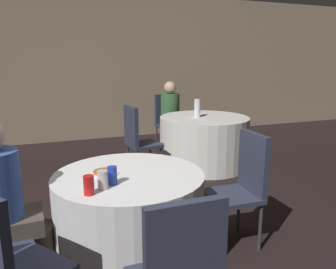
# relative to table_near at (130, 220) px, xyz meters

# --- Properties ---
(wall_back) EXTENTS (16.00, 0.06, 2.80)m
(wall_back) POSITION_rel_table_near_xyz_m (-0.06, 4.30, 1.03)
(wall_back) COLOR gray
(wall_back) RESTS_ON ground_plane
(table_near) EXTENTS (1.10, 1.10, 0.73)m
(table_near) POSITION_rel_table_near_xyz_m (0.00, 0.00, 0.00)
(table_near) COLOR white
(table_near) RESTS_ON ground_plane
(table_far) EXTENTS (1.30, 1.30, 0.73)m
(table_far) POSITION_rel_table_near_xyz_m (1.62, 2.00, 0.00)
(table_far) COLOR white
(table_far) RESTS_ON ground_plane
(chair_near_east) EXTENTS (0.42, 0.41, 0.96)m
(chair_near_east) POSITION_rel_table_near_xyz_m (0.97, -0.03, 0.20)
(chair_near_east) COLOR #2D3347
(chair_near_east) RESTS_ON ground_plane
(chair_near_southwest) EXTENTS (0.56, 0.56, 0.96)m
(chair_near_southwest) POSITION_rel_table_near_xyz_m (-0.78, -0.58, 0.20)
(chair_near_southwest) COLOR #2D3347
(chair_near_southwest) RESTS_ON ground_plane
(chair_far_west) EXTENTS (0.46, 0.45, 0.96)m
(chair_far_west) POSITION_rel_table_near_xyz_m (0.56, 1.85, 0.20)
(chair_far_west) COLOR #2D3347
(chair_far_west) RESTS_ON ground_plane
(chair_far_north) EXTENTS (0.47, 0.47, 0.96)m
(chair_far_north) POSITION_rel_table_near_xyz_m (1.43, 3.05, 0.20)
(chair_far_north) COLOR #2D3347
(chair_far_north) RESTS_ON ground_plane
(person_green_jacket) EXTENTS (0.36, 0.50, 1.19)m
(person_green_jacket) POSITION_rel_table_near_xyz_m (1.46, 2.89, 0.23)
(person_green_jacket) COLOR #282828
(person_green_jacket) RESTS_ON ground_plane
(person_blue_shirt) EXTENTS (0.50, 0.33, 1.21)m
(person_blue_shirt) POSITION_rel_table_near_xyz_m (-0.80, -0.05, 0.24)
(person_blue_shirt) COLOR #4C4238
(person_blue_shirt) RESTS_ON ground_plane
(pizza_plate_near) EXTENTS (0.22, 0.22, 0.02)m
(pizza_plate_near) POSITION_rel_table_near_xyz_m (-0.16, 0.08, 0.37)
(pizza_plate_near) COLOR white
(pizza_plate_near) RESTS_ON table_near
(soda_can_red) EXTENTS (0.07, 0.07, 0.12)m
(soda_can_red) POSITION_rel_table_near_xyz_m (-0.32, -0.28, 0.43)
(soda_can_red) COLOR red
(soda_can_red) RESTS_ON table_near
(soda_can_blue) EXTENTS (0.07, 0.07, 0.12)m
(soda_can_blue) POSITION_rel_table_near_xyz_m (-0.15, -0.16, 0.43)
(soda_can_blue) COLOR #1E38A5
(soda_can_blue) RESTS_ON table_near
(soda_can_silver) EXTENTS (0.07, 0.07, 0.12)m
(soda_can_silver) POSITION_rel_table_near_xyz_m (-0.22, -0.22, 0.43)
(soda_can_silver) COLOR silver
(soda_can_silver) RESTS_ON table_near
(bottle_far) EXTENTS (0.09, 0.09, 0.26)m
(bottle_far) POSITION_rel_table_near_xyz_m (1.51, 2.03, 0.50)
(bottle_far) COLOR white
(bottle_far) RESTS_ON table_far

